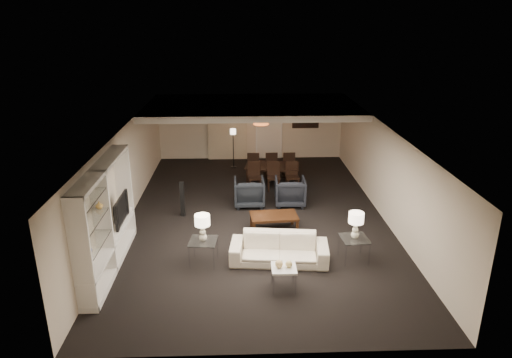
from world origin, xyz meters
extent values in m
plane|color=black|center=(0.00, 0.00, 0.00)|extent=(11.00, 11.00, 0.00)
cube|color=silver|center=(0.00, 0.00, 2.50)|extent=(7.00, 11.00, 0.02)
cube|color=beige|center=(0.00, 5.50, 1.25)|extent=(7.00, 0.02, 2.50)
cube|color=beige|center=(0.00, -5.50, 1.25)|extent=(7.00, 0.02, 2.50)
cube|color=beige|center=(-3.50, 0.00, 1.25)|extent=(0.02, 11.00, 2.50)
cube|color=beige|center=(3.50, 0.00, 1.25)|extent=(0.02, 11.00, 2.50)
cube|color=silver|center=(0.00, 3.50, 2.40)|extent=(7.00, 4.00, 0.20)
cube|color=beige|center=(-0.90, 5.42, 1.20)|extent=(1.50, 0.12, 2.40)
cube|color=silver|center=(0.70, 5.47, 1.05)|extent=(0.90, 0.05, 2.10)
cube|color=#142D38|center=(2.10, 5.46, 1.55)|extent=(0.95, 0.04, 0.65)
cylinder|color=#D8591E|center=(0.30, 3.50, 1.92)|extent=(0.52, 0.52, 0.24)
imported|color=beige|center=(0.43, -2.50, 0.32)|extent=(2.27, 1.07, 0.64)
imported|color=black|center=(-0.17, 0.80, 0.41)|extent=(0.88, 0.91, 0.81)
imported|color=black|center=(1.03, 0.80, 0.41)|extent=(0.90, 0.92, 0.81)
sphere|color=#E7C27A|center=(0.33, -3.60, 0.58)|extent=(0.16, 0.16, 0.16)
sphere|color=#DBC274|center=(0.53, -3.60, 0.57)|extent=(0.14, 0.14, 0.14)
imported|color=black|center=(-3.28, -1.86, 1.06)|extent=(1.08, 0.14, 0.62)
imported|color=#232F98|center=(-3.31, -3.93, 1.15)|extent=(0.18, 0.18, 0.19)
imported|color=gold|center=(-3.31, -2.94, 1.64)|extent=(0.15, 0.15, 0.16)
cube|color=black|center=(-2.03, 0.10, 0.51)|extent=(0.12, 0.12, 1.01)
imported|color=black|center=(0.63, 2.62, 0.31)|extent=(1.87, 1.21, 0.62)
camera|label=1|loc=(-0.43, -11.61, 5.29)|focal=32.00mm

